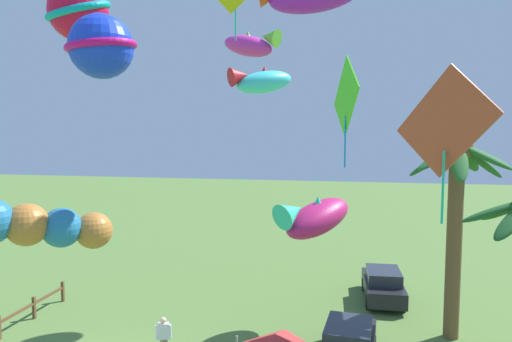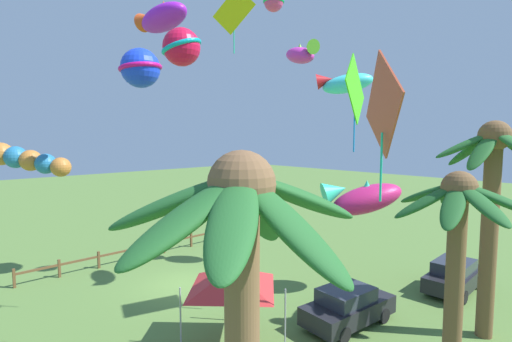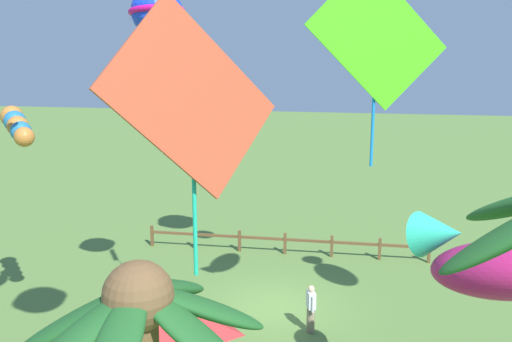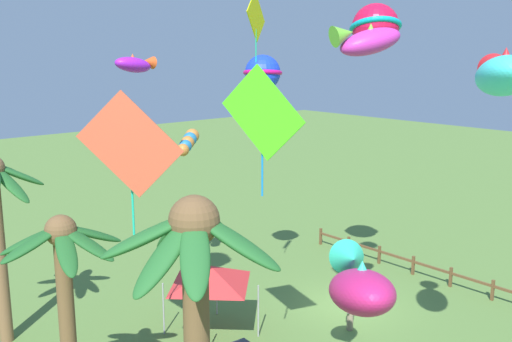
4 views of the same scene
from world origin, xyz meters
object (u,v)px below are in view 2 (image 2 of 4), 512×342
parked_car_0 (348,306)px  kite_diamond_0 (383,108)px  parked_car_1 (454,276)px  kite_ball_5 (140,68)px  palm_tree_0 (240,287)px  palm_tree_2 (457,239)px  kite_tube_2 (27,160)px  kite_fish_7 (344,83)px  festival_tent (232,278)px  kite_ball_9 (274,2)px  spectator_0 (227,269)px  kite_fish_8 (362,198)px  kite_diamond_6 (355,91)px  kite_diamond_1 (234,12)px  kite_fish_4 (301,54)px  kite_fish_11 (161,18)px  kite_ball_3 (182,47)px  palm_tree_1 (492,182)px

parked_car_0 → kite_diamond_0: bearing=48.0°
parked_car_1 → kite_ball_5: bearing=-31.4°
palm_tree_0 → palm_tree_2: size_ratio=1.10×
parked_car_1 → kite_tube_2: (16.20, -6.45, 5.93)m
kite_fish_7 → festival_tent: bearing=12.6°
palm_tree_2 → kite_ball_9: kite_ball_9 is taller
kite_fish_7 → kite_ball_9: 5.71m
parked_car_1 → kite_tube_2: size_ratio=1.95×
parked_car_1 → spectator_0: spectator_0 is taller
kite_fish_7 → kite_fish_8: (2.26, 2.64, -5.75)m
parked_car_0 → kite_diamond_6: kite_diamond_6 is taller
palm_tree_2 → kite_diamond_1: bearing=-84.3°
palm_tree_2 → kite_ball_5: (3.26, -10.36, 5.16)m
festival_tent → kite_tube_2: 7.47m
parked_car_1 → kite_fish_7: (1.06, -5.68, 9.51)m
festival_tent → kite_fish_7: bearing=-167.4°
palm_tree_0 → parked_car_1: palm_tree_0 is taller
parked_car_1 → kite_fish_8: (3.32, -3.04, 3.76)m
kite_tube_2 → palm_tree_2: bearing=128.1°
kite_tube_2 → kite_fish_4: kite_fish_4 is taller
kite_ball_9 → kite_fish_4: bearing=97.9°
parked_car_0 → kite_tube_2: kite_tube_2 is taller
spectator_0 → kite_fish_7: size_ratio=0.50×
festival_tent → kite_diamond_0: (-2.07, 4.33, 5.70)m
kite_fish_4 → kite_fish_11: kite_fish_4 is taller
kite_ball_5 → kite_ball_9: kite_ball_9 is taller
kite_fish_7 → kite_diamond_1: bearing=6.0°
palm_tree_0 → parked_car_0: palm_tree_0 is taller
spectator_0 → kite_diamond_6: (-1.49, 6.06, 8.29)m
festival_tent → kite_diamond_1: kite_diamond_1 is taller
parked_car_1 → kite_ball_9: bearing=-52.0°
palm_tree_0 → kite_fish_8: 13.54m
parked_car_1 → spectator_0: size_ratio=2.49×
parked_car_0 → kite_fish_8: bearing=-155.9°
kite_ball_3 → kite_ball_9: kite_ball_9 is taller
kite_ball_9 → parked_car_1: bearing=128.0°
parked_car_0 → parked_car_1: bearing=166.1°
parked_car_0 → parked_car_1: (-6.51, 1.62, 0.00)m
parked_car_1 → kite_ball_9: size_ratio=2.76×
kite_fish_11 → kite_ball_5: bearing=-110.5°
kite_ball_9 → spectator_0: bearing=-26.3°
festival_tent → kite_ball_5: size_ratio=1.24×
festival_tent → kite_fish_11: bearing=18.5°
spectator_0 → kite_diamond_1: (2.10, 3.12, 11.15)m
festival_tent → kite_diamond_0: kite_diamond_0 is taller
kite_tube_2 → kite_fish_11: size_ratio=1.09×
kite_ball_3 → kite_diamond_6: bearing=106.8°
palm_tree_2 → parked_car_0: bearing=-116.4°
palm_tree_1 → kite_diamond_6: 5.87m
spectator_0 → kite_ball_3: (1.01, -2.21, 10.93)m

